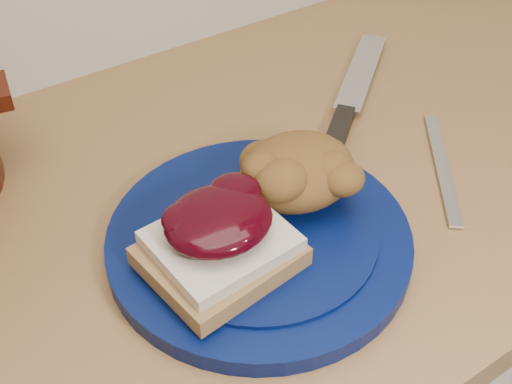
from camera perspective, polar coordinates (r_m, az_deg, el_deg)
plate at (r=0.61m, az=0.26°, el=-4.20°), size 0.29×0.29×0.02m
sandwich at (r=0.56m, az=-3.27°, el=-4.21°), size 0.14×0.12×0.06m
stuffing_mound at (r=0.62m, az=3.70°, el=1.88°), size 0.12×0.10×0.06m
chef_knife at (r=0.77m, az=7.76°, el=6.46°), size 0.26×0.21×0.02m
butter_knife at (r=0.73m, az=16.23°, el=2.22°), size 0.13×0.16×0.00m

